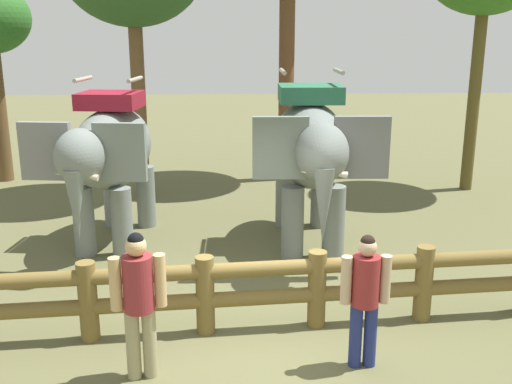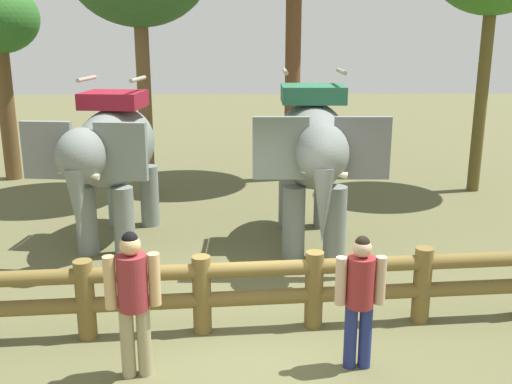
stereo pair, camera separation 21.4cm
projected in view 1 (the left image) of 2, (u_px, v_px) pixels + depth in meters
The scene contains 6 objects.
ground_plane at pixel (262, 337), 7.64m from camera, with size 60.00×60.00×0.00m, color brown.
log_fence at pixel (262, 287), 7.70m from camera, with size 7.55×0.86×1.05m.
elephant_near_left at pixel (110, 154), 10.56m from camera, with size 2.00×3.55×3.01m.
elephant_center at pixel (311, 150), 10.44m from camera, with size 2.10×3.66×3.16m.
tourist_woman_in_black at pixel (365, 292), 6.76m from camera, with size 0.57×0.32×1.62m.
tourist_man_in_blue at pixel (139, 296), 6.52m from camera, with size 0.61×0.38×1.73m.
Camera 1 is at (-0.37, -6.87, 3.82)m, focal length 41.72 mm.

